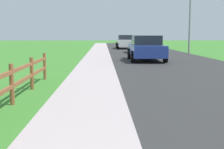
{
  "coord_description": "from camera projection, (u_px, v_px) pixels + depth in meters",
  "views": [
    {
      "loc": [
        -0.57,
        -0.37,
        1.68
      ],
      "look_at": [
        -0.37,
        6.81,
        0.76
      ],
      "focal_mm": 50.58,
      "sensor_mm": 36.0,
      "label": 1
    }
  ],
  "objects": [
    {
      "name": "parked_car_white",
      "position": [
        125.0,
        42.0,
        36.76
      ],
      "size": [
        2.12,
        4.88,
        1.58
      ],
      "color": "white",
      "rests_on": "ground"
    },
    {
      "name": "ground_plane",
      "position": [
        110.0,
        55.0,
        25.39
      ],
      "size": [
        120.0,
        120.0,
        0.0
      ],
      "primitive_type": "plane",
      "color": "#3C7E2C"
    },
    {
      "name": "road_asphalt",
      "position": [
        150.0,
        54.0,
        27.47
      ],
      "size": [
        7.0,
        66.0,
        0.01
      ],
      "primitive_type": "cube",
      "color": "#2F2F2F",
      "rests_on": "ground"
    },
    {
      "name": "grass_verge",
      "position": [
        58.0,
        54.0,
        27.24
      ],
      "size": [
        5.0,
        66.0,
        0.0
      ],
      "primitive_type": "cube",
      "color": "#3C7E2C",
      "rests_on": "ground"
    },
    {
      "name": "parked_car_beige",
      "position": [
        141.0,
        44.0,
        28.59
      ],
      "size": [
        2.22,
        4.4,
        1.56
      ],
      "color": "#C6B793",
      "rests_on": "ground"
    },
    {
      "name": "parked_suv_blue",
      "position": [
        146.0,
        48.0,
        20.12
      ],
      "size": [
        2.22,
        4.93,
        1.6
      ],
      "color": "navy",
      "rests_on": "ground"
    },
    {
      "name": "street_lamp",
      "position": [
        192.0,
        1.0,
        25.16
      ],
      "size": [
        1.17,
        0.2,
        7.37
      ],
      "color": "gray",
      "rests_on": "ground"
    },
    {
      "name": "curb_concrete",
      "position": [
        75.0,
        54.0,
        27.29
      ],
      "size": [
        6.0,
        66.0,
        0.01
      ],
      "primitive_type": "cube",
      "color": "#B8A7A7",
      "rests_on": "ground"
    }
  ]
}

